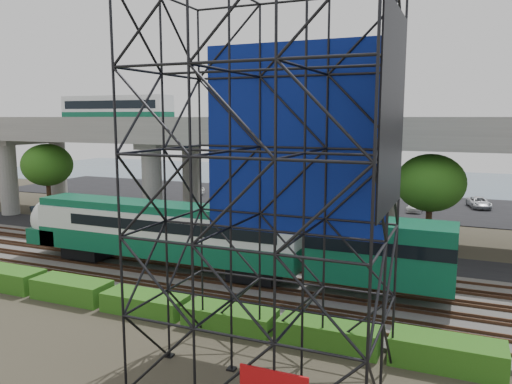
% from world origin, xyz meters
% --- Properties ---
extents(ground, '(140.00, 140.00, 0.00)m').
position_xyz_m(ground, '(0.00, 0.00, 0.00)').
color(ground, '#474233').
rests_on(ground, ground).
extents(ballast_bed, '(90.00, 12.00, 0.20)m').
position_xyz_m(ballast_bed, '(0.00, 2.00, 0.10)').
color(ballast_bed, slate).
rests_on(ballast_bed, ground).
extents(service_road, '(90.00, 5.00, 0.08)m').
position_xyz_m(service_road, '(0.00, 10.50, 0.04)').
color(service_road, black).
rests_on(service_road, ground).
extents(parking_lot, '(90.00, 18.00, 0.08)m').
position_xyz_m(parking_lot, '(0.00, 34.00, 0.04)').
color(parking_lot, black).
rests_on(parking_lot, ground).
extents(harbor_water, '(140.00, 40.00, 0.03)m').
position_xyz_m(harbor_water, '(0.00, 56.00, 0.01)').
color(harbor_water, '#44596F').
rests_on(harbor_water, ground).
extents(rail_tracks, '(90.00, 9.52, 0.16)m').
position_xyz_m(rail_tracks, '(0.00, 2.00, 0.28)').
color(rail_tracks, '#472D1E').
rests_on(rail_tracks, ballast_bed).
extents(commuter_train, '(29.30, 3.06, 4.30)m').
position_xyz_m(commuter_train, '(0.28, 2.00, 2.88)').
color(commuter_train, black).
rests_on(commuter_train, rail_tracks).
extents(overpass, '(80.00, 12.00, 12.40)m').
position_xyz_m(overpass, '(-1.20, 16.00, 8.21)').
color(overpass, '#9E9B93').
rests_on(overpass, ground).
extents(scaffold_tower, '(9.36, 6.36, 15.00)m').
position_xyz_m(scaffold_tower, '(9.39, -7.98, 7.47)').
color(scaffold_tower, black).
rests_on(scaffold_tower, ground).
extents(hedge_strip, '(34.60, 1.80, 1.20)m').
position_xyz_m(hedge_strip, '(1.01, -4.30, 0.56)').
color(hedge_strip, '#2B5D15').
rests_on(hedge_strip, ground).
extents(trees, '(40.94, 16.94, 7.69)m').
position_xyz_m(trees, '(-4.67, 16.17, 5.57)').
color(trees, '#382314').
rests_on(trees, ground).
extents(suv, '(5.68, 3.22, 1.50)m').
position_xyz_m(suv, '(-2.48, 9.73, 0.83)').
color(suv, black).
rests_on(suv, service_road).
extents(parked_cars, '(36.48, 9.59, 1.29)m').
position_xyz_m(parked_cars, '(1.22, 33.42, 0.68)').
color(parked_cars, white).
rests_on(parked_cars, parking_lot).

